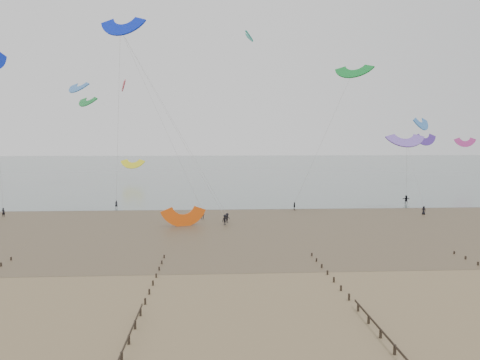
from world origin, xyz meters
name	(u,v)px	position (x,y,z in m)	size (l,w,h in m)	color
ground	(297,288)	(0.00, 0.00, 0.00)	(500.00, 500.00, 0.00)	brown
sea_and_shore	(237,224)	(-4.08, 34.40, 0.01)	(500.00, 665.00, 0.03)	#475654
kitesurfer_lead	(3,212)	(-46.76, 43.95, 0.83)	(0.61, 0.40, 1.66)	black
kitesurfers	(352,208)	(18.80, 44.82, 0.86)	(111.77, 24.71, 1.85)	black
grounded_kite	(184,226)	(-12.94, 32.64, 0.00)	(6.22, 3.26, 4.74)	#F8590F
kites_airborne	(189,113)	(-14.82, 91.20, 21.76)	(229.33, 122.38, 41.66)	#0EA38A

